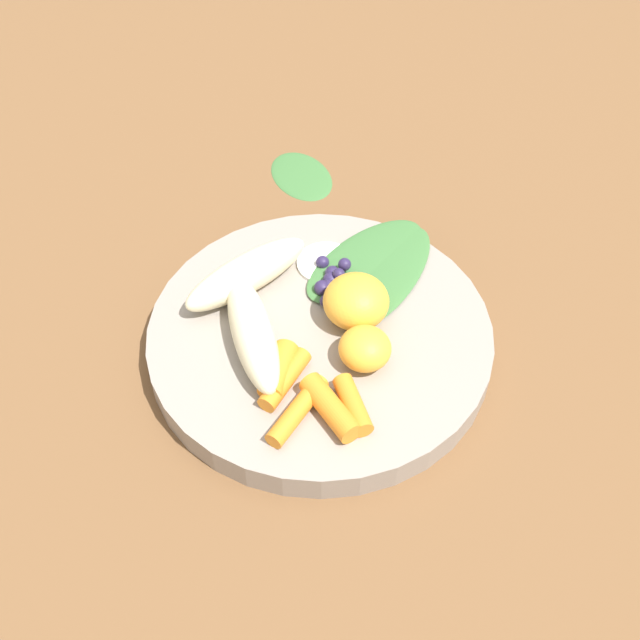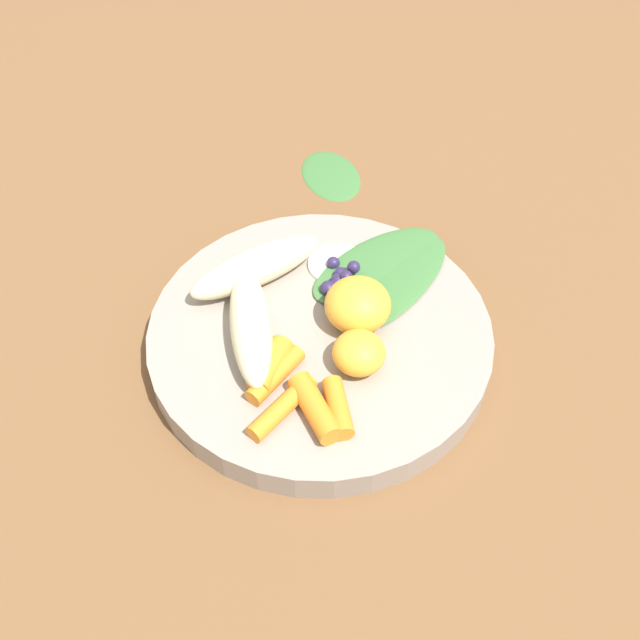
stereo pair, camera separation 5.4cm
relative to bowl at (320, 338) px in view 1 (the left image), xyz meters
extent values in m
plane|color=brown|center=(0.00, 0.00, -0.01)|extent=(2.40, 2.40, 0.00)
cylinder|color=gray|center=(0.00, 0.00, 0.00)|extent=(0.28, 0.28, 0.02)
ellipsoid|color=beige|center=(-0.05, -0.03, 0.03)|extent=(0.08, 0.12, 0.03)
ellipsoid|color=beige|center=(-0.07, 0.03, 0.03)|extent=(0.10, 0.11, 0.03)
ellipsoid|color=#F4A833|center=(0.03, 0.02, 0.03)|extent=(0.05, 0.05, 0.04)
ellipsoid|color=#F4A833|center=(0.04, -0.03, 0.03)|extent=(0.04, 0.04, 0.03)
cylinder|color=orange|center=(-0.02, -0.05, 0.02)|extent=(0.02, 0.05, 0.02)
cylinder|color=orange|center=(-0.02, -0.06, 0.02)|extent=(0.03, 0.06, 0.01)
cylinder|color=orange|center=(0.00, -0.09, 0.02)|extent=(0.04, 0.06, 0.01)
cylinder|color=orange|center=(0.02, -0.08, 0.02)|extent=(0.05, 0.05, 0.02)
cylinder|color=orange|center=(0.04, -0.07, 0.02)|extent=(0.04, 0.05, 0.02)
sphere|color=#2D234C|center=(0.01, 0.05, 0.02)|extent=(0.01, 0.01, 0.01)
sphere|color=#2D234C|center=(0.00, 0.04, 0.02)|extent=(0.01, 0.01, 0.01)
sphere|color=#2D234C|center=(0.00, 0.03, 0.02)|extent=(0.01, 0.01, 0.01)
sphere|color=#2D234C|center=(-0.01, 0.07, 0.02)|extent=(0.01, 0.01, 0.01)
sphere|color=#2D234C|center=(0.01, 0.03, 0.02)|extent=(0.01, 0.01, 0.01)
sphere|color=#2D234C|center=(-0.01, 0.04, 0.02)|extent=(0.01, 0.01, 0.01)
sphere|color=#2D234C|center=(0.01, 0.04, 0.02)|extent=(0.01, 0.01, 0.01)
sphere|color=#2D234C|center=(0.01, 0.04, 0.02)|extent=(0.01, 0.01, 0.01)
sphere|color=#2D234C|center=(0.01, 0.04, 0.02)|extent=(0.01, 0.01, 0.01)
sphere|color=#2D234C|center=(0.00, 0.06, 0.02)|extent=(0.01, 0.01, 0.01)
sphere|color=#2D234C|center=(0.00, 0.05, 0.02)|extent=(0.01, 0.01, 0.01)
sphere|color=#2D234C|center=(0.01, 0.06, 0.03)|extent=(0.01, 0.01, 0.01)
sphere|color=#2D234C|center=(0.01, 0.05, 0.03)|extent=(0.01, 0.01, 0.01)
cylinder|color=white|center=(-0.01, 0.07, 0.01)|extent=(0.05, 0.05, 0.00)
ellipsoid|color=#3D7038|center=(0.05, 0.07, 0.01)|extent=(0.09, 0.14, 0.00)
ellipsoid|color=#3D7038|center=(0.03, 0.08, 0.01)|extent=(0.12, 0.14, 0.00)
ellipsoid|color=#3D7038|center=(-0.06, 0.22, -0.01)|extent=(0.10, 0.10, 0.01)
camera|label=1|loc=(0.08, -0.40, 0.48)|focal=43.67mm
camera|label=2|loc=(0.13, -0.39, 0.48)|focal=43.67mm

